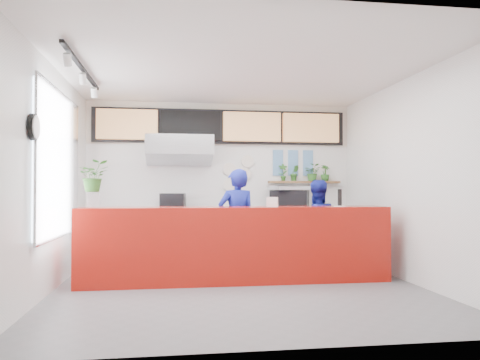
# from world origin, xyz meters

# --- Properties ---
(floor) EXTENTS (5.00, 5.00, 0.00)m
(floor) POSITION_xyz_m (0.00, 0.00, 0.00)
(floor) COLOR slate
(floor) RESTS_ON ground
(ceiling) EXTENTS (5.00, 5.00, 0.00)m
(ceiling) POSITION_xyz_m (0.00, 0.00, 3.00)
(ceiling) COLOR silver
(wall_back) EXTENTS (5.00, 0.00, 5.00)m
(wall_back) POSITION_xyz_m (0.00, 2.50, 1.50)
(wall_back) COLOR white
(wall_back) RESTS_ON ground
(wall_left) EXTENTS (0.00, 5.00, 5.00)m
(wall_left) POSITION_xyz_m (-2.50, 0.00, 1.50)
(wall_left) COLOR white
(wall_left) RESTS_ON ground
(wall_right) EXTENTS (0.00, 5.00, 5.00)m
(wall_right) POSITION_xyz_m (2.50, 0.00, 1.50)
(wall_right) COLOR white
(wall_right) RESTS_ON ground
(service_counter) EXTENTS (4.50, 0.60, 1.10)m
(service_counter) POSITION_xyz_m (0.00, 0.40, 0.55)
(service_counter) COLOR #A1140B
(service_counter) RESTS_ON ground
(cream_band) EXTENTS (5.00, 0.02, 0.80)m
(cream_band) POSITION_xyz_m (0.00, 2.49, 2.60)
(cream_band) COLOR beige
(cream_band) RESTS_ON wall_back
(prep_bench) EXTENTS (1.80, 0.60, 0.90)m
(prep_bench) POSITION_xyz_m (-0.80, 2.20, 0.45)
(prep_bench) COLOR #B2B5BA
(prep_bench) RESTS_ON ground
(panini_oven) EXTENTS (0.48, 0.48, 0.39)m
(panini_oven) POSITION_xyz_m (-0.92, 2.20, 1.09)
(panini_oven) COLOR black
(panini_oven) RESTS_ON prep_bench
(extraction_hood) EXTENTS (1.20, 0.70, 0.35)m
(extraction_hood) POSITION_xyz_m (-0.80, 2.15, 2.15)
(extraction_hood) COLOR #B2B5BA
(extraction_hood) RESTS_ON ceiling
(hood_lip) EXTENTS (1.20, 0.69, 0.31)m
(hood_lip) POSITION_xyz_m (-0.80, 2.15, 1.95)
(hood_lip) COLOR #B2B5BA
(hood_lip) RESTS_ON ceiling
(right_bench) EXTENTS (1.80, 0.60, 0.90)m
(right_bench) POSITION_xyz_m (1.50, 2.20, 0.45)
(right_bench) COLOR #B2B5BA
(right_bench) RESTS_ON ground
(espresso_machine) EXTENTS (0.82, 0.71, 0.44)m
(espresso_machine) POSITION_xyz_m (1.26, 2.20, 1.12)
(espresso_machine) COLOR black
(espresso_machine) RESTS_ON right_bench
(espresso_tray) EXTENTS (0.80, 0.65, 0.06)m
(espresso_tray) POSITION_xyz_m (1.26, 2.20, 1.38)
(espresso_tray) COLOR #B2B5BA
(espresso_tray) RESTS_ON espresso_machine
(herb_shelf) EXTENTS (1.40, 0.18, 0.04)m
(herb_shelf) POSITION_xyz_m (1.60, 2.40, 1.50)
(herb_shelf) COLOR brown
(herb_shelf) RESTS_ON wall_back
(menu_board_far_left) EXTENTS (1.10, 0.10, 0.55)m
(menu_board_far_left) POSITION_xyz_m (-1.75, 2.38, 2.55)
(menu_board_far_left) COLOR tan
(menu_board_far_left) RESTS_ON wall_back
(menu_board_mid_left) EXTENTS (1.10, 0.10, 0.55)m
(menu_board_mid_left) POSITION_xyz_m (-0.59, 2.38, 2.55)
(menu_board_mid_left) COLOR black
(menu_board_mid_left) RESTS_ON wall_back
(menu_board_mid_right) EXTENTS (1.10, 0.10, 0.55)m
(menu_board_mid_right) POSITION_xyz_m (0.57, 2.38, 2.55)
(menu_board_mid_right) COLOR tan
(menu_board_mid_right) RESTS_ON wall_back
(menu_board_far_right) EXTENTS (1.10, 0.10, 0.55)m
(menu_board_far_right) POSITION_xyz_m (1.73, 2.38, 2.55)
(menu_board_far_right) COLOR tan
(menu_board_far_right) RESTS_ON wall_back
(soffit) EXTENTS (4.80, 0.04, 0.65)m
(soffit) POSITION_xyz_m (0.00, 2.46, 2.55)
(soffit) COLOR black
(soffit) RESTS_ON wall_back
(window_pane) EXTENTS (0.04, 2.20, 1.90)m
(window_pane) POSITION_xyz_m (-2.47, 0.30, 1.70)
(window_pane) COLOR silver
(window_pane) RESTS_ON wall_left
(window_frame) EXTENTS (0.03, 2.30, 2.00)m
(window_frame) POSITION_xyz_m (-2.45, 0.30, 1.70)
(window_frame) COLOR #B2B5BA
(window_frame) RESTS_ON wall_left
(wall_clock_rim) EXTENTS (0.05, 0.30, 0.30)m
(wall_clock_rim) POSITION_xyz_m (-2.46, -0.90, 2.05)
(wall_clock_rim) COLOR black
(wall_clock_rim) RESTS_ON wall_left
(wall_clock_face) EXTENTS (0.02, 0.26, 0.26)m
(wall_clock_face) POSITION_xyz_m (-2.43, -0.90, 2.05)
(wall_clock_face) COLOR white
(wall_clock_face) RESTS_ON wall_left
(track_rail) EXTENTS (0.05, 2.40, 0.04)m
(track_rail) POSITION_xyz_m (-2.10, 0.00, 2.94)
(track_rail) COLOR black
(track_rail) RESTS_ON ceiling
(dec_plate_a) EXTENTS (0.24, 0.03, 0.24)m
(dec_plate_a) POSITION_xyz_m (0.15, 2.47, 1.75)
(dec_plate_a) COLOR silver
(dec_plate_a) RESTS_ON wall_back
(dec_plate_b) EXTENTS (0.24, 0.03, 0.24)m
(dec_plate_b) POSITION_xyz_m (0.45, 2.47, 1.65)
(dec_plate_b) COLOR silver
(dec_plate_b) RESTS_ON wall_back
(dec_plate_c) EXTENTS (0.24, 0.03, 0.24)m
(dec_plate_c) POSITION_xyz_m (0.15, 2.47, 1.45)
(dec_plate_c) COLOR silver
(dec_plate_c) RESTS_ON wall_back
(dec_plate_d) EXTENTS (0.24, 0.03, 0.24)m
(dec_plate_d) POSITION_xyz_m (0.50, 2.47, 1.90)
(dec_plate_d) COLOR silver
(dec_plate_d) RESTS_ON wall_back
(photo_frame_a) EXTENTS (0.20, 0.02, 0.25)m
(photo_frame_a) POSITION_xyz_m (1.10, 2.48, 2.00)
(photo_frame_a) COLOR #598CBF
(photo_frame_a) RESTS_ON wall_back
(photo_frame_b) EXTENTS (0.20, 0.02, 0.25)m
(photo_frame_b) POSITION_xyz_m (1.40, 2.48, 2.00)
(photo_frame_b) COLOR #598CBF
(photo_frame_b) RESTS_ON wall_back
(photo_frame_c) EXTENTS (0.20, 0.02, 0.25)m
(photo_frame_c) POSITION_xyz_m (1.70, 2.48, 2.00)
(photo_frame_c) COLOR #598CBF
(photo_frame_c) RESTS_ON wall_back
(photo_frame_d) EXTENTS (0.20, 0.02, 0.25)m
(photo_frame_d) POSITION_xyz_m (1.10, 2.48, 1.75)
(photo_frame_d) COLOR #598CBF
(photo_frame_d) RESTS_ON wall_back
(photo_frame_e) EXTENTS (0.20, 0.02, 0.25)m
(photo_frame_e) POSITION_xyz_m (1.40, 2.48, 1.75)
(photo_frame_e) COLOR #598CBF
(photo_frame_e) RESTS_ON wall_back
(photo_frame_f) EXTENTS (0.20, 0.02, 0.25)m
(photo_frame_f) POSITION_xyz_m (1.70, 2.48, 1.75)
(photo_frame_f) COLOR #598CBF
(photo_frame_f) RESTS_ON wall_back
(staff_center) EXTENTS (0.68, 0.51, 1.68)m
(staff_center) POSITION_xyz_m (0.09, 1.01, 0.84)
(staff_center) COLOR navy
(staff_center) RESTS_ON ground
(staff_right) EXTENTS (0.79, 0.65, 1.51)m
(staff_right) POSITION_xyz_m (1.41, 1.02, 0.75)
(staff_right) COLOR navy
(staff_right) RESTS_ON ground
(herb_a) EXTENTS (0.18, 0.13, 0.34)m
(herb_a) POSITION_xyz_m (1.18, 2.40, 1.69)
(herb_a) COLOR #2D6623
(herb_a) RESTS_ON herb_shelf
(herb_b) EXTENTS (0.17, 0.14, 0.31)m
(herb_b) POSITION_xyz_m (1.41, 2.40, 1.67)
(herb_b) COLOR #2D6623
(herb_b) RESTS_ON herb_shelf
(herb_c) EXTENTS (0.38, 0.36, 0.34)m
(herb_c) POSITION_xyz_m (1.77, 2.40, 1.69)
(herb_c) COLOR #2D6623
(herb_c) RESTS_ON herb_shelf
(herb_d) EXTENTS (0.21, 0.19, 0.32)m
(herb_d) POSITION_xyz_m (2.02, 2.40, 1.68)
(herb_d) COLOR #2D6623
(herb_d) RESTS_ON herb_shelf
(glass_vase) EXTENTS (0.23, 0.23, 0.21)m
(glass_vase) POSITION_xyz_m (-2.01, 0.35, 1.21)
(glass_vase) COLOR silver
(glass_vase) RESTS_ON service_counter
(basil_vase) EXTENTS (0.49, 0.45, 0.44)m
(basil_vase) POSITION_xyz_m (-2.01, 0.35, 1.54)
(basil_vase) COLOR #2D6623
(basil_vase) RESTS_ON glass_vase
(napkin_holder) EXTENTS (0.19, 0.15, 0.14)m
(napkin_holder) POSITION_xyz_m (0.53, 0.34, 1.17)
(napkin_holder) COLOR white
(napkin_holder) RESTS_ON service_counter
(white_plate) EXTENTS (0.19, 0.19, 0.01)m
(white_plate) POSITION_xyz_m (1.54, 0.30, 1.11)
(white_plate) COLOR white
(white_plate) RESTS_ON service_counter
(pepper_mill) EXTENTS (0.08, 0.08, 0.25)m
(pepper_mill) POSITION_xyz_m (1.54, 0.30, 1.24)
(pepper_mill) COLOR black
(pepper_mill) RESTS_ON white_plate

